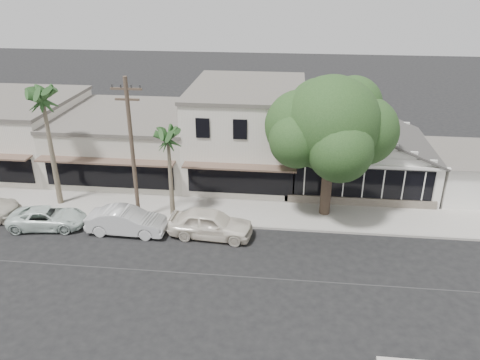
# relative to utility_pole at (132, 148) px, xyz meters

# --- Properties ---
(ground) EXTENTS (140.00, 140.00, 0.00)m
(ground) POSITION_rel_utility_pole_xyz_m (9.00, -5.20, -4.79)
(ground) COLOR black
(ground) RESTS_ON ground
(sidewalk_north) EXTENTS (90.00, 3.50, 0.15)m
(sidewalk_north) POSITION_rel_utility_pole_xyz_m (1.00, 1.55, -4.71)
(sidewalk_north) COLOR #9E9991
(sidewalk_north) RESTS_ON ground
(corner_shop) EXTENTS (10.40, 8.60, 5.10)m
(corner_shop) POSITION_rel_utility_pole_xyz_m (14.00, 7.27, -2.17)
(corner_shop) COLOR white
(corner_shop) RESTS_ON ground
(side_cottage) EXTENTS (6.00, 6.00, 3.00)m
(side_cottage) POSITION_rel_utility_pole_xyz_m (22.20, 6.30, -3.29)
(side_cottage) COLOR white
(side_cottage) RESTS_ON ground
(row_building_near) EXTENTS (8.00, 10.00, 6.50)m
(row_building_near) POSITION_rel_utility_pole_xyz_m (6.00, 8.30, -1.54)
(row_building_near) COLOR silver
(row_building_near) RESTS_ON ground
(row_building_midnear) EXTENTS (10.00, 10.00, 4.20)m
(row_building_midnear) POSITION_rel_utility_pole_xyz_m (-3.00, 8.30, -2.69)
(row_building_midnear) COLOR beige
(row_building_midnear) RESTS_ON ground
(row_building_midfar) EXTENTS (11.00, 10.00, 5.00)m
(row_building_midfar) POSITION_rel_utility_pole_xyz_m (-13.50, 8.30, -2.29)
(row_building_midfar) COLOR silver
(row_building_midfar) RESTS_ON ground
(utility_pole) EXTENTS (1.80, 0.24, 9.00)m
(utility_pole) POSITION_rel_utility_pole_xyz_m (0.00, 0.00, 0.00)
(utility_pole) COLOR brown
(utility_pole) RESTS_ON ground
(car_0) EXTENTS (5.06, 2.35, 1.68)m
(car_0) POSITION_rel_utility_pole_xyz_m (4.79, -1.42, -3.95)
(car_0) COLOR silver
(car_0) RESTS_ON ground
(car_1) EXTENTS (4.74, 1.76, 1.55)m
(car_1) POSITION_rel_utility_pole_xyz_m (-0.21, -1.56, -4.01)
(car_1) COLOR silver
(car_1) RESTS_ON ground
(car_2) EXTENTS (4.75, 2.63, 1.26)m
(car_2) POSITION_rel_utility_pole_xyz_m (-5.21, -1.45, -4.16)
(car_2) COLOR silver
(car_2) RESTS_ON ground
(shade_tree) EXTENTS (8.04, 7.27, 8.92)m
(shade_tree) POSITION_rel_utility_pole_xyz_m (11.49, 2.22, 1.09)
(shade_tree) COLOR #47362B
(shade_tree) RESTS_ON ground
(palm_east) EXTENTS (2.89, 2.89, 6.32)m
(palm_east) POSITION_rel_utility_pole_xyz_m (2.05, 0.51, 0.58)
(palm_east) COLOR #726651
(palm_east) RESTS_ON ground
(palm_mid) EXTENTS (2.80, 2.80, 8.42)m
(palm_mid) POSITION_rel_utility_pole_xyz_m (-5.84, 1.47, 2.43)
(palm_mid) COLOR #726651
(palm_mid) RESTS_ON ground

